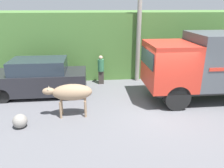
% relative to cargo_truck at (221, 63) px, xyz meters
% --- Properties ---
extents(ground_plane, '(60.00, 60.00, 0.00)m').
position_rel_cargo_truck_xyz_m(ground_plane, '(-2.94, -0.91, -1.73)').
color(ground_plane, slate).
extents(hillside_embankment, '(32.00, 5.90, 3.82)m').
position_rel_cargo_truck_xyz_m(hillside_embankment, '(-2.94, 6.15, 0.17)').
color(hillside_embankment, '#4C7A38').
rests_on(hillside_embankment, ground_plane).
extents(building_backdrop, '(5.29, 2.70, 3.49)m').
position_rel_cargo_truck_xyz_m(building_backdrop, '(-6.88, 4.79, 0.03)').
color(building_backdrop, '#8CC69E').
rests_on(building_backdrop, ground_plane).
extents(cargo_truck, '(6.63, 2.40, 3.07)m').
position_rel_cargo_truck_xyz_m(cargo_truck, '(0.00, 0.00, 0.00)').
color(cargo_truck, '#2D2D2D').
rests_on(cargo_truck, ground_plane).
extents(brown_cow, '(1.90, 0.65, 1.33)m').
position_rel_cargo_truck_xyz_m(brown_cow, '(-6.67, -1.08, -0.74)').
color(brown_cow, '#9E7F60').
rests_on(brown_cow, ground_plane).
extents(parked_suv, '(4.63, 1.84, 1.79)m').
position_rel_cargo_truck_xyz_m(parked_suv, '(-8.41, 1.30, -0.88)').
color(parked_suv, '#232328').
rests_on(parked_suv, ground_plane).
extents(pedestrian_on_hill, '(0.35, 0.35, 1.62)m').
position_rel_cargo_truck_xyz_m(pedestrian_on_hill, '(-5.30, 2.60, -0.85)').
color(pedestrian_on_hill, '#38332D').
rests_on(pedestrian_on_hill, ground_plane).
extents(utility_pole, '(0.90, 0.24, 5.44)m').
position_rel_cargo_truck_xyz_m(utility_pole, '(-3.16, 2.98, 1.09)').
color(utility_pole, '#9E998E').
rests_on(utility_pole, ground_plane).
extents(roadside_rock, '(0.52, 0.52, 0.52)m').
position_rel_cargo_truck_xyz_m(roadside_rock, '(-8.48, -1.81, -1.48)').
color(roadside_rock, gray).
rests_on(roadside_rock, ground_plane).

